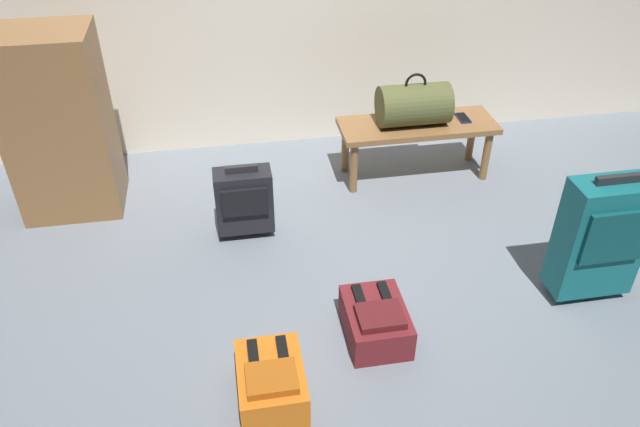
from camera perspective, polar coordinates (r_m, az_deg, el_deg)
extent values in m
plane|color=slate|center=(3.32, 1.18, -5.94)|extent=(6.60, 6.60, 0.00)
cube|color=olive|center=(4.03, 8.98, 8.00)|extent=(1.00, 0.36, 0.04)
cylinder|color=olive|center=(3.91, 3.12, 4.22)|extent=(0.05, 0.05, 0.35)
cylinder|color=olive|center=(4.17, 15.05, 5.16)|extent=(0.05, 0.05, 0.35)
cylinder|color=olive|center=(4.13, 2.34, 6.07)|extent=(0.05, 0.05, 0.35)
cylinder|color=olive|center=(4.38, 13.76, 6.87)|extent=(0.05, 0.05, 0.35)
cylinder|color=#51562D|center=(3.96, 8.62, 9.87)|extent=(0.44, 0.26, 0.26)
torus|color=black|center=(3.90, 8.80, 11.72)|extent=(0.14, 0.02, 0.14)
cube|color=#191E4C|center=(4.14, 13.01, 8.57)|extent=(0.07, 0.14, 0.01)
cube|color=black|center=(4.13, 13.02, 8.62)|extent=(0.06, 0.13, 0.00)
cube|color=#14666B|center=(3.30, 24.34, -1.98)|extent=(0.40, 0.19, 0.62)
cube|color=#0E474A|center=(3.18, 25.61, -2.00)|extent=(0.32, 0.02, 0.28)
cube|color=#262628|center=(3.12, 25.80, 2.87)|extent=(0.22, 0.03, 0.04)
cylinder|color=black|center=(3.47, 20.52, -6.03)|extent=(0.02, 0.05, 0.05)
cylinder|color=black|center=(3.61, 24.41, -5.36)|extent=(0.02, 0.05, 0.05)
cube|color=black|center=(3.51, -7.00, 1.23)|extent=(0.32, 0.16, 0.37)
cube|color=black|center=(3.41, -6.94, 1.02)|extent=(0.26, 0.02, 0.17)
cube|color=#262628|center=(3.40, -7.24, 4.09)|extent=(0.18, 0.03, 0.04)
cylinder|color=black|center=(3.68, -8.57, -1.16)|extent=(0.02, 0.05, 0.05)
cylinder|color=black|center=(3.68, -5.10, -0.81)|extent=(0.02, 0.05, 0.05)
cube|color=orange|center=(2.73, -4.53, -15.22)|extent=(0.28, 0.38, 0.17)
cube|color=#AD5514|center=(2.61, -4.47, -14.90)|extent=(0.21, 0.17, 0.04)
cube|color=black|center=(2.70, -6.14, -13.01)|extent=(0.04, 0.19, 0.02)
cube|color=black|center=(2.71, -3.42, -12.72)|extent=(0.04, 0.19, 0.02)
cube|color=maroon|center=(2.98, 5.12, -9.91)|extent=(0.28, 0.38, 0.17)
cube|color=#55181C|center=(2.86, 5.56, -9.38)|extent=(0.21, 0.17, 0.04)
cube|color=black|center=(2.94, 3.70, -7.87)|extent=(0.04, 0.19, 0.02)
cube|color=black|center=(2.97, 6.09, -7.55)|extent=(0.04, 0.19, 0.02)
cube|color=olive|center=(3.89, -22.93, 7.54)|extent=(0.56, 0.44, 1.10)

